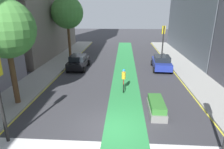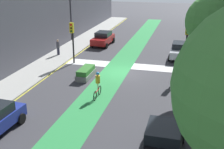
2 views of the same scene
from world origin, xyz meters
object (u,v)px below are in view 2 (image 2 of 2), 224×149
car_silver_left_near (180,50)px  street_tree_near (212,22)px  traffic_signal_near_left (187,39)px  pedestrian_sidewalk_left_a (205,54)px  cyclist_in_lane (98,84)px  car_black_left_far (163,142)px  pedestrian_sidewalk_right_a (58,47)px  car_red_right_near (103,38)px  traffic_signal_near_right (72,35)px  median_planter (86,73)px

car_silver_left_near → street_tree_near: street_tree_near is taller
traffic_signal_near_left → pedestrian_sidewalk_left_a: (-1.85, -3.47, -2.11)m
traffic_signal_near_left → cyclist_in_lane: traffic_signal_near_left is taller
car_black_left_far → pedestrian_sidewalk_right_a: 19.28m
street_tree_near → car_red_right_near: bearing=-46.2°
car_black_left_far → car_red_right_near: (9.07, -20.74, 0.00)m
pedestrian_sidewalk_right_a → car_red_right_near: bearing=-118.5°
traffic_signal_near_right → car_red_right_near: traffic_signal_near_right is taller
street_tree_near → pedestrian_sidewalk_left_a: bearing=-91.9°
median_planter → car_silver_left_near: bearing=-132.7°
traffic_signal_near_right → car_black_left_far: traffic_signal_near_right is taller
traffic_signal_near_right → car_black_left_far: bearing=127.1°
traffic_signal_near_right → street_tree_near: bearing=161.4°
car_red_right_near → median_planter: (-1.81, 11.28, -0.40)m
traffic_signal_near_right → pedestrian_sidewalk_left_a: size_ratio=2.44×
car_black_left_far → car_silver_left_near: bearing=-90.5°
cyclist_in_lane → traffic_signal_near_right: bearing=-56.4°
pedestrian_sidewalk_right_a → street_tree_near: 16.29m
traffic_signal_near_right → car_red_right_near: 8.08m
pedestrian_sidewalk_left_a → street_tree_near: size_ratio=0.23×
cyclist_in_lane → pedestrian_sidewalk_left_a: bearing=-126.8°
car_silver_left_near → median_planter: (7.40, 8.03, -0.40)m
cyclist_in_lane → pedestrian_sidewalk_left_a: size_ratio=1.15×
car_silver_left_near → cyclist_in_lane: bearing=65.5°
street_tree_near → car_black_left_far: bearing=75.5°
car_red_right_near → street_tree_near: bearing=133.8°
traffic_signal_near_left → cyclist_in_lane: 9.16m
car_red_right_near → median_planter: 11.43m
traffic_signal_near_left → median_planter: (7.95, 3.24, -2.68)m
pedestrian_sidewalk_left_a → traffic_signal_near_left: bearing=62.0°
car_silver_left_near → car_red_right_near: bearing=-19.5°
car_black_left_far → median_planter: size_ratio=1.64×
pedestrian_sidewalk_right_a → pedestrian_sidewalk_left_a: (-14.78, -1.28, 0.00)m
traffic_signal_near_left → pedestrian_sidewalk_right_a: size_ratio=2.73×
car_black_left_far → car_red_right_near: bearing=-66.4°
cyclist_in_lane → median_planter: 4.16m
pedestrian_sidewalk_right_a → street_tree_near: bearing=157.6°
cyclist_in_lane → pedestrian_sidewalk_right_a: size_ratio=1.15×
median_planter → car_red_right_near: bearing=-80.9°
car_red_right_near → pedestrian_sidewalk_right_a: bearing=61.5°
pedestrian_sidewalk_left_a → traffic_signal_near_right: bearing=14.7°
pedestrian_sidewalk_left_a → median_planter: 11.89m
car_silver_left_near → car_red_right_near: 9.77m
car_black_left_far → pedestrian_sidewalk_left_a: bearing=-98.9°
car_silver_left_near → car_red_right_near: (9.21, -3.25, 0.00)m
car_black_left_far → median_planter: bearing=-52.5°
cyclist_in_lane → traffic_signal_near_left: bearing=-130.7°
street_tree_near → median_planter: (9.55, -0.57, -4.79)m
traffic_signal_near_left → car_silver_left_near: 5.33m
median_planter → car_black_left_far: bearing=127.5°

